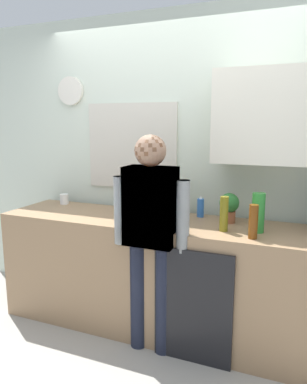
{
  "coord_description": "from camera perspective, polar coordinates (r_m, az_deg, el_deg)",
  "views": [
    {
      "loc": [
        0.98,
        -2.3,
        1.67
      ],
      "look_at": [
        -0.08,
        0.25,
        1.15
      ],
      "focal_mm": 34.26,
      "sensor_mm": 36.0,
      "label": 1
    }
  ],
  "objects": [
    {
      "name": "ground_plane",
      "position": [
        3.01,
        -0.44,
        -23.11
      ],
      "size": [
        8.0,
        8.0,
        0.0
      ],
      "primitive_type": "plane",
      "color": "#9E998E"
    },
    {
      "name": "bottle_red_vinegar",
      "position": [
        2.93,
        -0.02,
        -2.05
      ],
      "size": [
        0.06,
        0.06,
        0.22
      ],
      "primitive_type": "cylinder",
      "color": "maroon",
      "rests_on": "kitchen_counter"
    },
    {
      "name": "person_guest",
      "position": [
        2.61,
        -0.47,
        -5.5
      ],
      "size": [
        0.57,
        0.22,
        1.6
      ],
      "rotation": [
        0.0,
        0.0,
        3.43
      ],
      "color": "#3F4766",
      "rests_on": "ground_plane"
    },
    {
      "name": "bottle_green_wine",
      "position": [
        3.01,
        2.29,
        -0.93
      ],
      "size": [
        0.07,
        0.07,
        0.3
      ],
      "primitive_type": "cylinder",
      "color": "#195923",
      "rests_on": "kitchen_counter"
    },
    {
      "name": "dishwasher_panel",
      "position": [
        2.68,
        6.1,
        -17.47
      ],
      "size": [
        0.56,
        0.02,
        0.83
      ],
      "primitive_type": "cube",
      "color": "black",
      "rests_on": "ground_plane"
    },
    {
      "name": "bottle_amber_beer",
      "position": [
        2.51,
        15.27,
        -4.48
      ],
      "size": [
        0.06,
        0.06,
        0.23
      ],
      "primitive_type": "cylinder",
      "color": "brown",
      "rests_on": "kitchen_counter"
    },
    {
      "name": "bottle_olive_oil",
      "position": [
        2.63,
        10.91,
        -3.37
      ],
      "size": [
        0.06,
        0.06,
        0.25
      ],
      "primitive_type": "cylinder",
      "color": "olive",
      "rests_on": "kitchen_counter"
    },
    {
      "name": "bottle_dark_sauce",
      "position": [
        2.86,
        3.09,
        -2.78
      ],
      "size": [
        0.06,
        0.06,
        0.18
      ],
      "primitive_type": "cylinder",
      "color": "black",
      "rests_on": "kitchen_counter"
    },
    {
      "name": "cup_white_mug",
      "position": [
        3.57,
        -13.73,
        -1.07
      ],
      "size": [
        0.08,
        0.08,
        0.1
      ],
      "primitive_type": "cylinder",
      "color": "white",
      "rests_on": "kitchen_counter"
    },
    {
      "name": "dish_soap",
      "position": [
        3.01,
        7.33,
        -2.4
      ],
      "size": [
        0.06,
        0.06,
        0.18
      ],
      "color": "blue",
      "rests_on": "kitchen_counter"
    },
    {
      "name": "potted_plant",
      "position": [
        2.86,
        11.7,
        -2.11
      ],
      "size": [
        0.15,
        0.15,
        0.23
      ],
      "color": "#9E5638",
      "rests_on": "kitchen_counter"
    },
    {
      "name": "person_at_sink",
      "position": [
        2.61,
        -0.47,
        -5.5
      ],
      "size": [
        0.57,
        0.22,
        1.6
      ],
      "rotation": [
        0.0,
        0.0,
        -0.25
      ],
      "color": "#3F4766",
      "rests_on": "ground_plane"
    },
    {
      "name": "kitchen_counter",
      "position": [
        3.04,
        1.81,
        -12.92
      ],
      "size": [
        2.75,
        0.64,
        0.92
      ],
      "primitive_type": "cube",
      "color": "#937251",
      "rests_on": "ground_plane"
    },
    {
      "name": "bottle_clear_soda",
      "position": [
        2.66,
        15.97,
        -3.11
      ],
      "size": [
        0.09,
        0.09,
        0.28
      ],
      "primitive_type": "cylinder",
      "color": "#2D8C33",
      "rests_on": "kitchen_counter"
    },
    {
      "name": "back_wall_assembly",
      "position": [
        3.15,
        6.03,
        4.92
      ],
      "size": [
        4.35,
        0.42,
        2.6
      ],
      "color": "silver",
      "rests_on": "ground_plane"
    }
  ]
}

